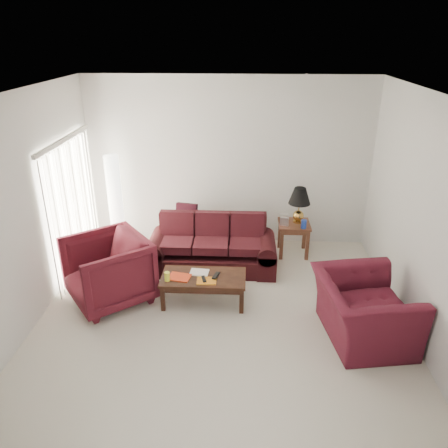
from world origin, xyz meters
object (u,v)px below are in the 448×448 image
end_table (293,238)px  armchair_left (108,270)px  sofa (212,245)px  armchair_right (363,310)px  floor_lamp (116,204)px  coffee_table (204,289)px

end_table → armchair_left: 3.24m
sofa → armchair_right: sofa is taller
armchair_left → armchair_right: size_ratio=0.87×
armchair_left → floor_lamp: bearing=152.8°
end_table → floor_lamp: size_ratio=0.33×
coffee_table → armchair_right: bearing=4.9°
end_table → armchair_right: bearing=-73.8°
sofa → end_table: sofa is taller
floor_lamp → coffee_table: (1.68, -1.61, -0.67)m
end_table → armchair_right: 2.38m
end_table → coffee_table: (-1.43, -1.59, -0.08)m
end_table → armchair_right: size_ratio=0.47×
floor_lamp → coffee_table: floor_lamp is taller
coffee_table → sofa: bearing=110.9°
end_table → sofa: bearing=-157.1°
sofa → coffee_table: (-0.04, -1.00, -0.22)m
sofa → floor_lamp: bearing=158.8°
end_table → floor_lamp: (-3.12, 0.02, 0.59)m
end_table → armchair_left: bearing=-150.1°
sofa → armchair_right: bearing=-41.1°
sofa → floor_lamp: 1.88m
armchair_left → coffee_table: (1.37, 0.03, -0.28)m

